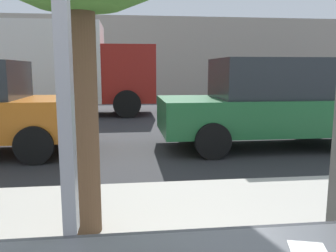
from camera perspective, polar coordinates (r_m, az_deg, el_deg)
ground_plane at (r=9.32m, az=-8.09°, el=-0.40°), size 60.00×60.00×0.00m
sidewalk_strip at (r=3.16m, az=-10.52°, el=-18.69°), size 16.00×2.80×0.15m
building_facade_far at (r=21.24m, az=-7.59°, el=11.20°), size 28.00×1.20×4.61m
napkin_wrapper at (r=1.34m, az=21.92°, el=-18.12°), size 0.14×0.12×0.00m
parked_car_green at (r=7.27m, az=16.08°, el=3.65°), size 4.27×1.98×1.76m
box_truck at (r=12.60m, az=-19.84°, el=9.23°), size 7.13×2.44×3.07m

